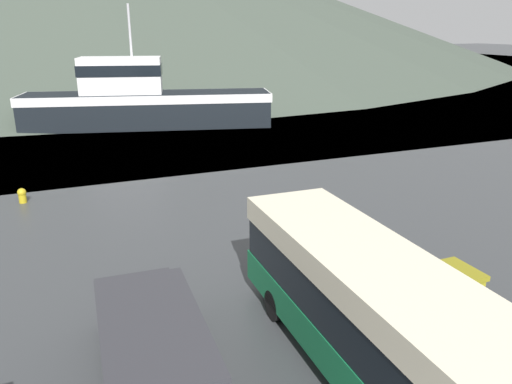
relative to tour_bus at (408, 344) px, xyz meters
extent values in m
plane|color=slate|center=(0.63, 139.93, -1.79)|extent=(240.00, 240.00, 0.00)
cube|color=#146B3D|center=(0.00, -0.01, -0.86)|extent=(2.89, 12.76, 0.95)
cube|color=black|center=(0.00, -0.01, 0.15)|extent=(2.83, 12.51, 1.08)
cube|color=beige|center=(0.00, -0.01, 1.03)|extent=(2.89, 12.76, 0.68)
cube|color=black|center=(0.16, 6.36, -0.04)|extent=(2.26, 0.12, 1.46)
cylinder|color=black|center=(-1.02, 4.46, -1.34)|extent=(0.32, 0.91, 0.90)
cylinder|color=black|center=(1.25, 4.40, -1.34)|extent=(0.32, 0.91, 0.90)
cube|color=#2D2D33|center=(-4.96, 1.99, -0.44)|extent=(2.29, 4.49, 2.00)
cube|color=#2D2D33|center=(-4.81, 5.13, -0.89)|extent=(2.18, 1.98, 1.10)
cube|color=black|center=(-4.85, 4.21, 0.01)|extent=(1.78, 0.14, 0.70)
cylinder|color=black|center=(-5.76, 4.93, -1.44)|extent=(0.25, 0.71, 0.70)
cylinder|color=black|center=(-3.89, 4.84, -1.44)|extent=(0.25, 0.71, 0.70)
cube|color=black|center=(1.29, 35.44, -0.36)|extent=(20.71, 9.05, 2.85)
cube|color=white|center=(1.29, 35.44, 0.70)|extent=(20.92, 9.14, 0.71)
cube|color=white|center=(-0.68, 35.94, 2.52)|extent=(7.02, 4.44, 2.91)
cube|color=black|center=(-0.68, 35.94, 2.95)|extent=(7.17, 4.56, 0.87)
cylinder|color=#B2B2B7|center=(0.26, 35.70, 6.02)|extent=(0.20, 0.20, 4.08)
cube|color=olive|center=(3.79, 2.69, -1.12)|extent=(1.23, 1.27, 1.33)
cube|color=olive|center=(3.79, 2.69, -0.39)|extent=(1.35, 1.39, 0.15)
cube|color=maroon|center=(11.94, 42.49, -1.39)|extent=(6.58, 6.50, 0.79)
cylinder|color=#B29919|center=(-8.13, 18.32, -1.58)|extent=(0.36, 0.36, 0.41)
sphere|color=#B29919|center=(-8.13, 18.32, -1.27)|extent=(0.41, 0.41, 0.41)
camera|label=1|loc=(-6.34, -7.03, 6.31)|focal=35.00mm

